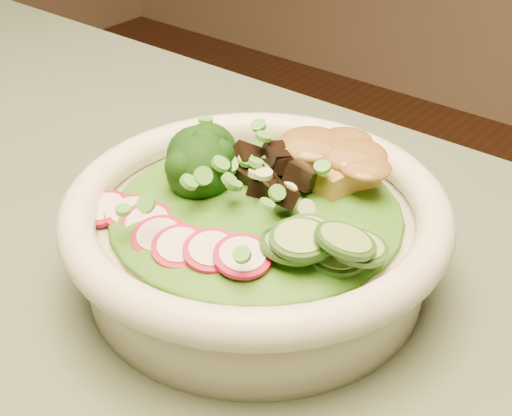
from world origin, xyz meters
The scene contains 9 objects.
salad_bowl centered at (0.16, 0.16, 0.78)m, with size 0.23×0.23×0.06m.
lettuce_bed centered at (0.16, 0.16, 0.80)m, with size 0.17×0.17×0.02m, color #195812.
broccoli_florets centered at (0.11, 0.17, 0.82)m, with size 0.07×0.06×0.04m, color black, non-canonical shape.
radish_slices centered at (0.15, 0.10, 0.81)m, with size 0.09×0.03×0.02m, color #A60C32, non-canonical shape.
cucumber_slices centered at (0.22, 0.14, 0.81)m, with size 0.06×0.06×0.03m, color #A1C26C, non-canonical shape.
mushroom_heap centered at (0.17, 0.17, 0.81)m, with size 0.06×0.06×0.03m, color black, non-canonical shape.
tofu_cubes centered at (0.18, 0.21, 0.81)m, with size 0.08×0.05×0.03m, color olive, non-canonical shape.
peanut_sauce centered at (0.18, 0.21, 0.82)m, with size 0.06×0.05×0.01m, color brown.
scallion_garnish centered at (0.16, 0.16, 0.82)m, with size 0.16×0.16×0.02m, color #4EA239, non-canonical shape.
Camera 1 is at (0.38, -0.11, 1.03)m, focal length 50.00 mm.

